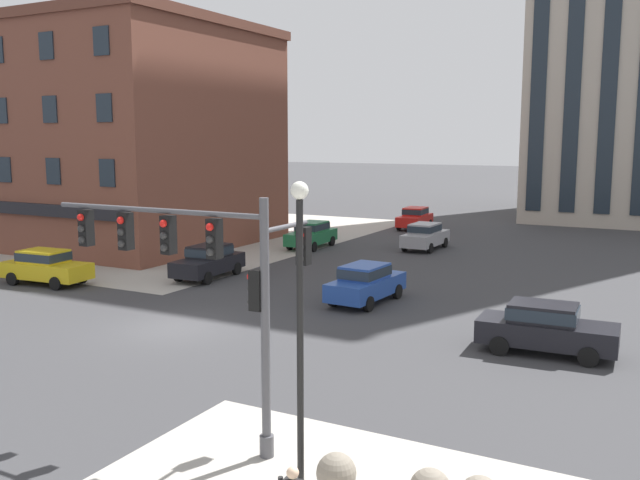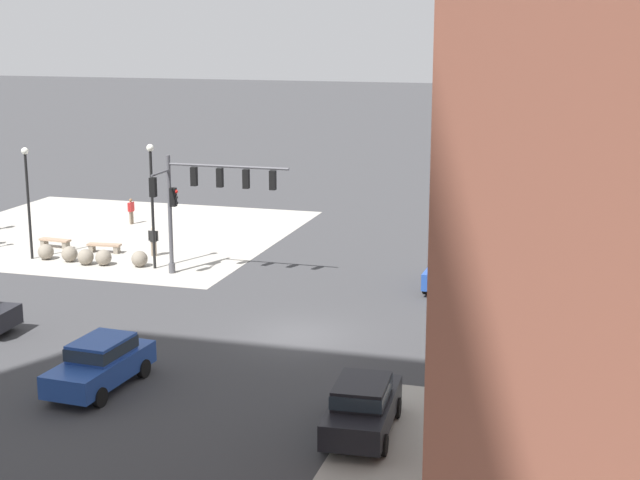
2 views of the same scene
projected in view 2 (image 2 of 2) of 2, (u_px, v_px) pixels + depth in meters
ground_plane at (299, 335)px, 37.11m from camera, size 320.00×320.00×0.00m
sidewalk_corner_slab at (112, 233)px, 55.05m from camera, size 20.00×19.00×0.02m
traffic_signal_main at (198, 194)px, 44.83m from camera, size 6.21×2.09×5.80m
bollard_sphere_curb_a at (140, 259)px, 47.41m from camera, size 0.81×0.81×0.81m
bollard_sphere_curb_b at (103, 258)px, 47.69m from camera, size 0.81×0.81×0.81m
bollard_sphere_curb_c at (86, 257)px, 47.80m from camera, size 0.81×0.81×0.81m
bollard_sphere_curb_d at (70, 254)px, 48.42m from camera, size 0.81×0.81×0.81m
bollard_sphere_curb_e at (46, 252)px, 48.89m from camera, size 0.81×0.81×0.81m
bench_near_signal at (104, 247)px, 50.32m from camera, size 1.84×0.65×0.49m
bench_mid_block at (55, 242)px, 51.44m from camera, size 1.83×0.62×0.49m
pedestrian_near_bench at (131, 210)px, 57.37m from camera, size 0.29×0.53×1.58m
pedestrian_walking_east at (153, 239)px, 49.47m from camera, size 0.55×0.23×1.59m
street_lamp_corner_near at (152, 193)px, 46.34m from camera, size 0.36×0.36×6.21m
street_lamp_mid_sidewalk at (28, 190)px, 48.32m from camera, size 0.36×0.36×5.80m
car_main_northbound_near at (578, 368)px, 31.01m from camera, size 4.54×2.18×1.68m
car_main_southbound_near at (101, 362)px, 31.55m from camera, size 2.10×4.50×1.68m
car_cross_westbound at (450, 268)px, 43.60m from camera, size 1.98×4.44×1.68m
car_parked_curb at (362, 405)px, 28.00m from camera, size 2.10×4.50×1.68m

